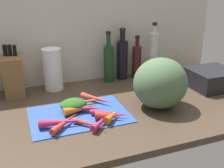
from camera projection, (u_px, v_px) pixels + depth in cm
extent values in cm
cube|color=#47382B|center=(102.00, 109.00, 126.19)|extent=(170.00, 80.00, 3.00)
cube|color=beige|center=(79.00, 29.00, 148.53)|extent=(170.00, 3.00, 60.00)
cube|color=#2D51B7|center=(79.00, 114.00, 116.76)|extent=(42.20, 29.36, 0.80)
cone|color=red|center=(110.00, 115.00, 111.40)|extent=(12.70, 7.66, 3.51)
cone|color=orange|center=(112.00, 116.00, 111.06)|extent=(9.82, 9.21, 3.37)
cone|color=red|center=(90.00, 124.00, 105.92)|extent=(12.34, 12.82, 2.11)
cone|color=orange|center=(87.00, 101.00, 125.72)|extent=(17.35, 2.66, 2.48)
cone|color=#B2264C|center=(110.00, 114.00, 114.09)|extent=(15.98, 11.05, 2.34)
cone|color=#B2264C|center=(83.00, 108.00, 117.42)|extent=(16.34, 8.82, 3.56)
cone|color=red|center=(66.00, 122.00, 106.85)|extent=(14.93, 14.47, 2.83)
cone|color=red|center=(97.00, 99.00, 127.41)|extent=(13.57, 15.90, 3.13)
cone|color=#B2264C|center=(60.00, 122.00, 105.90)|extent=(17.05, 6.26, 3.52)
cone|color=#B2264C|center=(101.00, 121.00, 107.28)|extent=(12.05, 11.44, 2.86)
cone|color=orange|center=(81.00, 108.00, 117.46)|extent=(16.55, 5.75, 3.59)
ellipsoid|color=#2D6023|center=(73.00, 104.00, 119.44)|extent=(12.17, 9.37, 5.15)
ellipsoid|color=#4C6B47|center=(160.00, 83.00, 120.98)|extent=(24.89, 23.18, 23.31)
cube|color=brown|center=(13.00, 76.00, 135.06)|extent=(9.51, 16.17, 20.24)
cylinder|color=black|center=(5.00, 50.00, 131.72)|extent=(2.08, 2.08, 5.50)
cylinder|color=black|center=(10.00, 50.00, 131.79)|extent=(1.91, 1.91, 5.50)
cylinder|color=black|center=(15.00, 51.00, 131.37)|extent=(1.86, 1.86, 5.50)
cylinder|color=white|center=(53.00, 69.00, 141.70)|extent=(10.02, 10.02, 22.40)
cylinder|color=#19421E|center=(109.00, 64.00, 153.15)|extent=(5.65, 5.65, 20.98)
cylinder|color=#19421E|center=(108.00, 40.00, 148.21)|extent=(2.43, 2.43, 6.65)
cylinder|color=black|center=(108.00, 33.00, 146.73)|extent=(2.79, 2.79, 1.60)
cylinder|color=black|center=(122.00, 60.00, 157.78)|extent=(6.53, 6.53, 22.69)
cylinder|color=black|center=(123.00, 36.00, 152.69)|extent=(3.10, 3.10, 5.78)
cylinder|color=black|center=(123.00, 30.00, 151.37)|extent=(3.56, 3.56, 1.60)
cylinder|color=#471919|center=(137.00, 62.00, 160.37)|extent=(5.39, 5.39, 19.19)
cylinder|color=#471919|center=(137.00, 42.00, 156.10)|extent=(2.30, 2.30, 4.62)
cylinder|color=black|center=(138.00, 37.00, 154.99)|extent=(2.65, 2.65, 1.60)
cylinder|color=silver|center=(153.00, 56.00, 158.57)|extent=(5.45, 5.45, 26.99)
cylinder|color=silver|center=(155.00, 29.00, 152.94)|extent=(2.36, 2.36, 4.44)
cylinder|color=black|center=(155.00, 24.00, 151.86)|extent=(2.71, 2.71, 1.60)
cube|color=black|center=(212.00, 78.00, 146.96)|extent=(24.15, 22.35, 9.97)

